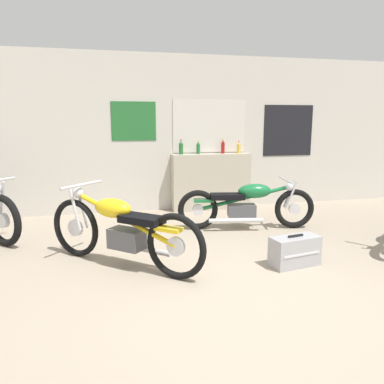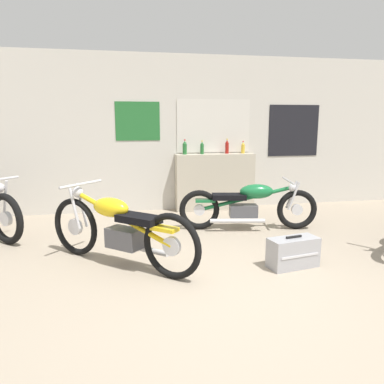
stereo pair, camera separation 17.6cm
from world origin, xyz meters
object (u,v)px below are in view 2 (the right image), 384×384
(bottle_leftmost, at_px, (185,148))
(bottle_right_center, at_px, (243,148))
(hard_case_silver, at_px, (293,252))
(bottle_center, at_px, (227,147))
(bottle_left_center, at_px, (202,148))
(motorcycle_green, at_px, (248,205))
(motorcycle_yellow, at_px, (119,228))

(bottle_leftmost, bearing_deg, bottle_right_center, -0.06)
(hard_case_silver, bearing_deg, bottle_right_center, 82.85)
(bottle_right_center, bearing_deg, bottle_center, 175.89)
(bottle_left_center, xyz_separation_m, hard_case_silver, (0.41, -2.94, -0.98))
(motorcycle_green, bearing_deg, bottle_leftmost, 117.70)
(bottle_right_center, height_order, motorcycle_green, bottle_right_center)
(bottle_leftmost, bearing_deg, bottle_center, 1.48)
(bottle_left_center, height_order, bottle_center, bottle_center)
(motorcycle_green, distance_m, hard_case_silver, 1.54)
(bottle_center, distance_m, bottle_right_center, 0.30)
(motorcycle_yellow, bearing_deg, bottle_right_center, 47.59)
(bottle_left_center, distance_m, motorcycle_yellow, 3.02)
(bottle_right_center, xyz_separation_m, motorcycle_yellow, (-2.29, -2.50, -0.70))
(bottle_left_center, bearing_deg, bottle_center, 0.55)
(bottle_leftmost, xyz_separation_m, motorcycle_green, (0.73, -1.39, -0.77))
(bottle_leftmost, relative_size, bottle_center, 0.98)
(bottle_center, bearing_deg, hard_case_silver, -91.25)
(bottle_left_center, xyz_separation_m, bottle_center, (0.47, 0.00, 0.01))
(bottle_left_center, distance_m, motorcycle_green, 1.65)
(bottle_left_center, bearing_deg, motorcycle_yellow, -120.96)
(bottle_center, height_order, motorcycle_yellow, bottle_center)
(bottle_leftmost, relative_size, motorcycle_yellow, 0.16)
(bottle_left_center, relative_size, motorcycle_yellow, 0.15)
(bottle_left_center, relative_size, bottle_center, 0.90)
(motorcycle_yellow, xyz_separation_m, motorcycle_green, (1.92, 1.11, -0.05))
(bottle_leftmost, distance_m, motorcycle_yellow, 2.86)
(bottle_left_center, bearing_deg, bottle_right_center, -1.27)
(motorcycle_yellow, bearing_deg, bottle_leftmost, 64.60)
(bottle_center, relative_size, bottle_right_center, 1.19)
(hard_case_silver, bearing_deg, motorcycle_green, 90.01)
(bottle_left_center, relative_size, hard_case_silver, 0.40)
(motorcycle_yellow, bearing_deg, bottle_left_center, 59.04)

